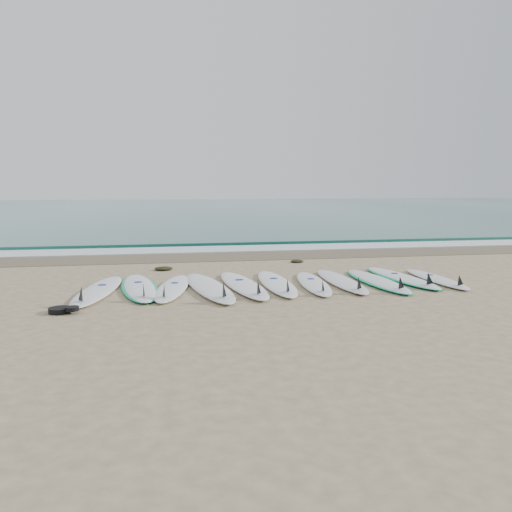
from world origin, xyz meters
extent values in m
plane|color=#9B8864|center=(0.00, 0.00, 0.00)|extent=(120.00, 120.00, 0.00)
cube|color=#23695B|center=(0.00, 32.50, 0.01)|extent=(120.00, 55.00, 0.03)
cube|color=brown|center=(0.00, 4.10, 0.01)|extent=(120.00, 1.80, 0.01)
cube|color=silver|center=(0.00, 5.50, 0.02)|extent=(120.00, 1.40, 0.04)
cube|color=#23695B|center=(0.00, 7.00, 0.05)|extent=(120.00, 1.00, 0.10)
ellipsoid|color=white|center=(-3.27, -0.05, 0.05)|extent=(0.92, 2.75, 0.09)
cone|color=black|center=(-3.41, -1.02, 0.20)|extent=(0.27, 0.32, 0.29)
cylinder|color=navy|center=(-3.24, 0.21, 0.09)|extent=(0.18, 0.18, 0.01)
ellipsoid|color=white|center=(-2.57, 0.12, 0.05)|extent=(0.87, 2.69, 0.09)
ellipsoid|color=#00BD74|center=(-2.57, 0.12, 0.04)|extent=(0.96, 2.72, 0.06)
cone|color=black|center=(-2.45, -0.84, 0.20)|extent=(0.26, 0.31, 0.28)
cylinder|color=navy|center=(-2.60, 0.37, 0.09)|extent=(0.17, 0.17, 0.01)
ellipsoid|color=white|center=(-1.97, -0.03, 0.04)|extent=(0.92, 2.54, 0.08)
cone|color=black|center=(-2.12, -0.93, 0.19)|extent=(0.25, 0.30, 0.27)
cylinder|color=navy|center=(-1.93, 0.20, 0.08)|extent=(0.17, 0.17, 0.01)
ellipsoid|color=white|center=(-1.32, -0.13, 0.05)|extent=(1.02, 2.95, 0.09)
cone|color=black|center=(-1.16, -1.18, 0.22)|extent=(0.29, 0.34, 0.31)
ellipsoid|color=white|center=(-0.67, -0.02, 0.05)|extent=(0.87, 2.82, 0.09)
cone|color=black|center=(-0.56, -1.03, 0.21)|extent=(0.26, 0.32, 0.30)
cylinder|color=navy|center=(-0.70, 0.24, 0.09)|extent=(0.18, 0.18, 0.01)
ellipsoid|color=white|center=(-0.01, 0.03, 0.05)|extent=(0.60, 2.66, 0.09)
cone|color=black|center=(-0.03, -0.93, 0.20)|extent=(0.23, 0.29, 0.28)
cylinder|color=navy|center=(-0.01, 0.29, 0.09)|extent=(0.16, 0.16, 0.01)
ellipsoid|color=white|center=(0.68, -0.08, 0.04)|extent=(0.75, 2.45, 0.08)
cone|color=black|center=(0.59, -0.96, 0.18)|extent=(0.23, 0.28, 0.26)
cylinder|color=navy|center=(0.71, 0.15, 0.08)|extent=(0.15, 0.15, 0.01)
ellipsoid|color=silver|center=(1.27, 0.02, 0.04)|extent=(0.56, 2.57, 0.08)
cone|color=black|center=(1.27, -0.91, 0.19)|extent=(0.22, 0.28, 0.27)
ellipsoid|color=white|center=(1.98, -0.08, 0.04)|extent=(0.61, 2.57, 0.08)
ellipsoid|color=#00BD74|center=(1.98, -0.08, 0.04)|extent=(0.70, 2.59, 0.06)
cone|color=black|center=(2.01, -1.01, 0.19)|extent=(0.22, 0.28, 0.27)
ellipsoid|color=white|center=(2.60, 0.16, 0.04)|extent=(0.76, 2.61, 0.08)
ellipsoid|color=#00BD74|center=(2.60, 0.16, 0.04)|extent=(0.85, 2.63, 0.06)
cone|color=black|center=(2.69, -0.77, 0.19)|extent=(0.24, 0.29, 0.27)
cylinder|color=navy|center=(2.58, 0.41, 0.09)|extent=(0.16, 0.16, 0.01)
ellipsoid|color=white|center=(3.24, -0.07, 0.04)|extent=(0.50, 2.30, 0.07)
cone|color=black|center=(3.23, -0.91, 0.17)|extent=(0.20, 0.25, 0.25)
cylinder|color=navy|center=(3.24, 0.15, 0.08)|extent=(0.13, 0.13, 0.01)
ellipsoid|color=black|center=(-2.14, 2.17, 0.04)|extent=(0.41, 0.32, 0.08)
ellipsoid|color=black|center=(1.12, 2.75, 0.03)|extent=(0.34, 0.26, 0.07)
cylinder|color=black|center=(-3.66, -1.41, 0.04)|extent=(0.32, 0.32, 0.08)
cylinder|color=black|center=(-3.46, -1.51, 0.08)|extent=(0.20, 0.20, 0.06)
camera|label=1|loc=(-2.07, -9.09, 1.89)|focal=35.00mm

